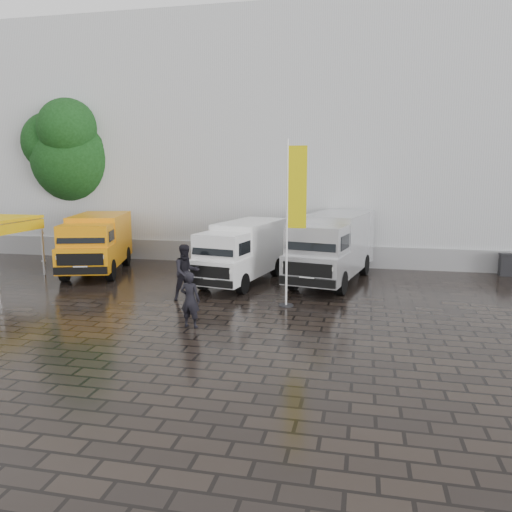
{
  "coord_description": "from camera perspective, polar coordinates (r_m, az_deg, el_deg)",
  "views": [
    {
      "loc": [
        2.46,
        -15.43,
        4.49
      ],
      "look_at": [
        -1.35,
        2.2,
        1.38
      ],
      "focal_mm": 35.0,
      "sensor_mm": 36.0,
      "label": 1
    }
  ],
  "objects": [
    {
      "name": "van_white",
      "position": [
        20.09,
        -1.56,
        0.36
      ],
      "size": [
        2.86,
        5.78,
        2.4
      ],
      "primitive_type": null,
      "rotation": [
        0.0,
        0.0,
        -0.19
      ],
      "color": "white",
      "rests_on": "ground"
    },
    {
      "name": "tree",
      "position": [
        28.73,
        -19.85,
        10.95
      ],
      "size": [
        4.65,
        4.65,
        8.35
      ],
      "color": "black",
      "rests_on": "ground"
    },
    {
      "name": "van_silver",
      "position": [
        20.41,
        8.69,
        0.87
      ],
      "size": [
        3.36,
        6.61,
        2.73
      ],
      "primitive_type": null,
      "rotation": [
        0.0,
        0.0,
        -0.21
      ],
      "color": "silver",
      "rests_on": "ground"
    },
    {
      "name": "ground",
      "position": [
        16.26,
        3.02,
        -6.26
      ],
      "size": [
        120.0,
        120.0,
        0.0
      ],
      "primitive_type": "plane",
      "color": "black",
      "rests_on": "ground"
    },
    {
      "name": "person_front",
      "position": [
        14.5,
        -7.54,
        -4.98
      ],
      "size": [
        0.63,
        0.45,
        1.63
      ],
      "primitive_type": "imported",
      "rotation": [
        0.0,
        0.0,
        3.03
      ],
      "color": "black",
      "rests_on": "ground"
    },
    {
      "name": "person_tent",
      "position": [
        17.56,
        -7.98,
        -1.84
      ],
      "size": [
        1.21,
        1.17,
        1.96
      ],
      "primitive_type": "imported",
      "rotation": [
        0.0,
        0.0,
        0.66
      ],
      "color": "black",
      "rests_on": "ground"
    },
    {
      "name": "van_yellow",
      "position": [
        23.1,
        -17.72,
        1.28
      ],
      "size": [
        3.54,
        5.82,
        2.52
      ],
      "primitive_type": null,
      "rotation": [
        0.0,
        0.0,
        0.28
      ],
      "color": "orange",
      "rests_on": "ground"
    },
    {
      "name": "wheelie_bin",
      "position": [
        24.01,
        26.7,
        -0.87
      ],
      "size": [
        0.61,
        0.61,
        0.97
      ],
      "primitive_type": "cube",
      "rotation": [
        0.0,
        0.0,
        -0.05
      ],
      "color": "black",
      "rests_on": "ground"
    },
    {
      "name": "flagpole",
      "position": [
        16.26,
        4.21,
        4.83
      ],
      "size": [
        0.88,
        0.5,
        5.48
      ],
      "color": "black",
      "rests_on": "ground"
    },
    {
      "name": "hall_plinth",
      "position": [
        23.72,
        10.9,
        -0.07
      ],
      "size": [
        44.0,
        0.15,
        1.0
      ],
      "primitive_type": "cube",
      "color": "gray",
      "rests_on": "ground"
    },
    {
      "name": "exhibition_hall",
      "position": [
        31.47,
        11.61,
        12.34
      ],
      "size": [
        44.0,
        16.0,
        12.0
      ],
      "primitive_type": "cube",
      "color": "silver",
      "rests_on": "ground"
    }
  ]
}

